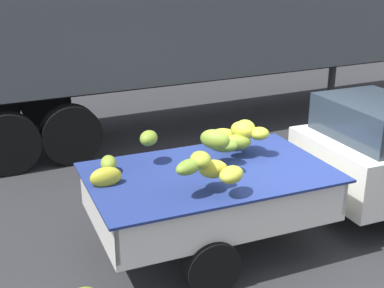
% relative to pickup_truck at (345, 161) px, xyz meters
% --- Properties ---
extents(ground, '(220.00, 220.00, 0.00)m').
position_rel_pickup_truck_xyz_m(ground, '(-0.90, -0.19, -0.89)').
color(ground, '#28282B').
extents(curb_strip, '(80.00, 0.80, 0.16)m').
position_rel_pickup_truck_xyz_m(curb_strip, '(-0.90, 9.07, -0.81)').
color(curb_strip, gray).
rests_on(curb_strip, ground).
extents(pickup_truck, '(5.26, 1.95, 1.70)m').
position_rel_pickup_truck_xyz_m(pickup_truck, '(0.00, 0.00, 0.00)').
color(pickup_truck, silver).
rests_on(pickup_truck, ground).
extents(semi_trailer, '(12.06, 2.89, 3.95)m').
position_rel_pickup_truck_xyz_m(semi_trailer, '(0.51, 4.99, 1.65)').
color(semi_trailer, '#4C5156').
rests_on(semi_trailer, ground).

